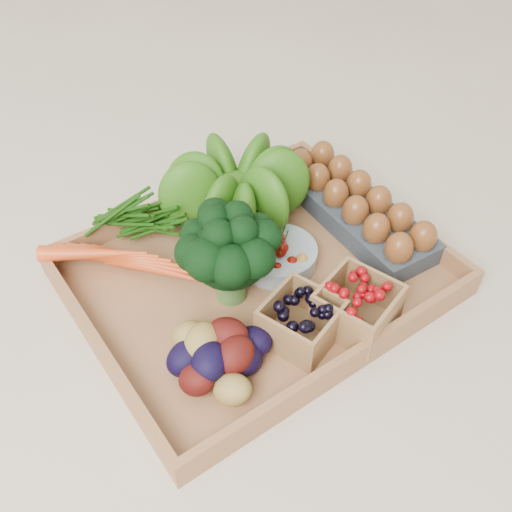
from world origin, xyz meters
TOP-DOWN VIEW (x-y plane):
  - ground at (0.00, 0.00)m, footprint 4.00×4.00m
  - tray at (0.00, 0.00)m, footprint 0.55×0.45m
  - carrots at (-0.16, 0.13)m, footprint 0.18×0.13m
  - lettuce at (0.05, 0.13)m, footprint 0.16×0.16m
  - broccoli at (-0.06, -0.01)m, footprint 0.16×0.16m
  - cherry_bowl at (0.05, 0.00)m, footprint 0.13×0.13m
  - egg_carton at (0.22, 0.01)m, footprint 0.13×0.33m
  - potatoes at (-0.14, -0.11)m, footprint 0.16×0.16m
  - punnet_blackberry at (-0.02, -0.14)m, footprint 0.12×0.12m
  - punnet_raspberry at (0.06, -0.16)m, footprint 0.13×0.13m

SIDE VIEW (x-z plane):
  - ground at x=0.00m, z-range 0.00..0.00m
  - tray at x=0.00m, z-range 0.00..0.01m
  - cherry_bowl at x=0.05m, z-range 0.01..0.05m
  - egg_carton at x=0.22m, z-range 0.01..0.05m
  - carrots at x=-0.16m, z-range 0.01..0.06m
  - punnet_blackberry at x=-0.02m, z-range 0.01..0.08m
  - punnet_raspberry at x=0.06m, z-range 0.01..0.09m
  - potatoes at x=-0.14m, z-range 0.01..0.11m
  - broccoli at x=-0.06m, z-range 0.02..0.14m
  - lettuce at x=0.05m, z-range 0.02..0.18m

